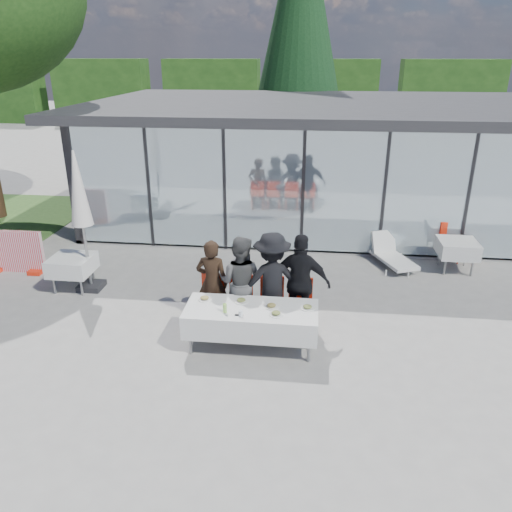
{
  "coord_description": "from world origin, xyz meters",
  "views": [
    {
      "loc": [
        1.27,
        -7.91,
        4.76
      ],
      "look_at": [
        0.2,
        1.2,
        1.02
      ],
      "focal_mm": 35.0,
      "sensor_mm": 36.0,
      "label": 1
    }
  ],
  "objects_px": {
    "diner_c": "(272,281)",
    "diner_b": "(240,282)",
    "plate_a": "(205,298)",
    "diner_a": "(212,282)",
    "spare_chair_a": "(464,239)",
    "dining_table": "(251,319)",
    "juice_bottle": "(225,308)",
    "plate_d": "(307,307)",
    "diner_chair_a": "(213,297)",
    "market_umbrella": "(79,199)",
    "diner_d": "(301,283)",
    "spare_chair_b": "(445,237)",
    "plate_extra": "(276,314)",
    "folded_eyeglasses": "(239,315)",
    "lounger": "(391,254)",
    "diner_chair_d": "(300,302)",
    "diner_chair_b": "(240,298)",
    "plate_c": "(272,306)",
    "spare_table_right": "(457,248)",
    "spare_table_left": "(72,265)",
    "conifer_tree": "(300,18)",
    "diner_chair_c": "(271,300)",
    "plate_b": "(241,301)"
  },
  "relations": [
    {
      "from": "diner_c",
      "to": "diner_b",
      "type": "bearing_deg",
      "value": -14.55
    },
    {
      "from": "diner_c",
      "to": "plate_a",
      "type": "relative_size",
      "value": 7.86
    },
    {
      "from": "diner_a",
      "to": "spare_chair_a",
      "type": "distance_m",
      "value": 6.67
    },
    {
      "from": "dining_table",
      "to": "juice_bottle",
      "type": "distance_m",
      "value": 0.55
    },
    {
      "from": "plate_d",
      "to": "diner_chair_a",
      "type": "bearing_deg",
      "value": 159.62
    },
    {
      "from": "dining_table",
      "to": "diner_b",
      "type": "bearing_deg",
      "value": 111.55
    },
    {
      "from": "dining_table",
      "to": "market_umbrella",
      "type": "distance_m",
      "value": 4.46
    },
    {
      "from": "diner_d",
      "to": "spare_chair_b",
      "type": "bearing_deg",
      "value": -123.22
    },
    {
      "from": "plate_a",
      "to": "market_umbrella",
      "type": "relative_size",
      "value": 0.08
    },
    {
      "from": "plate_extra",
      "to": "folded_eyeglasses",
      "type": "bearing_deg",
      "value": -171.91
    },
    {
      "from": "lounger",
      "to": "diner_chair_d",
      "type": "bearing_deg",
      "value": -122.51
    },
    {
      "from": "diner_a",
      "to": "diner_chair_b",
      "type": "distance_m",
      "value": 0.6
    },
    {
      "from": "diner_chair_b",
      "to": "diner_c",
      "type": "xyz_separation_m",
      "value": [
        0.58,
        0.01,
        0.38
      ]
    },
    {
      "from": "diner_chair_b",
      "to": "juice_bottle",
      "type": "distance_m",
      "value": 1.0
    },
    {
      "from": "market_umbrella",
      "to": "plate_c",
      "type": "bearing_deg",
      "value": -23.96
    },
    {
      "from": "juice_bottle",
      "to": "spare_table_right",
      "type": "bearing_deg",
      "value": 40.21
    },
    {
      "from": "diner_a",
      "to": "juice_bottle",
      "type": "height_order",
      "value": "diner_a"
    },
    {
      "from": "folded_eyeglasses",
      "to": "spare_chair_b",
      "type": "distance_m",
      "value": 6.59
    },
    {
      "from": "diner_c",
      "to": "juice_bottle",
      "type": "bearing_deg",
      "value": 39.42
    },
    {
      "from": "diner_chair_a",
      "to": "spare_table_left",
      "type": "distance_m",
      "value": 3.46
    },
    {
      "from": "spare_chair_a",
      "to": "conifer_tree",
      "type": "height_order",
      "value": "conifer_tree"
    },
    {
      "from": "plate_d",
      "to": "plate_c",
      "type": "bearing_deg",
      "value": -178.09
    },
    {
      "from": "diner_chair_b",
      "to": "folded_eyeglasses",
      "type": "height_order",
      "value": "diner_chair_b"
    },
    {
      "from": "diner_chair_b",
      "to": "spare_chair_b",
      "type": "distance_m",
      "value": 5.96
    },
    {
      "from": "diner_chair_b",
      "to": "spare_chair_b",
      "type": "height_order",
      "value": "same"
    },
    {
      "from": "plate_a",
      "to": "conifer_tree",
      "type": "bearing_deg",
      "value": 85.54
    },
    {
      "from": "diner_chair_a",
      "to": "diner_chair_b",
      "type": "height_order",
      "value": "same"
    },
    {
      "from": "dining_table",
      "to": "conifer_tree",
      "type": "height_order",
      "value": "conifer_tree"
    },
    {
      "from": "plate_d",
      "to": "plate_extra",
      "type": "distance_m",
      "value": 0.58
    },
    {
      "from": "diner_c",
      "to": "diner_a",
      "type": "bearing_deg",
      "value": -14.55
    },
    {
      "from": "diner_chair_a",
      "to": "plate_d",
      "type": "bearing_deg",
      "value": -20.38
    },
    {
      "from": "diner_b",
      "to": "spare_table_left",
      "type": "height_order",
      "value": "diner_b"
    },
    {
      "from": "diner_chair_a",
      "to": "lounger",
      "type": "xyz_separation_m",
      "value": [
        3.72,
        3.27,
        -0.28
      ]
    },
    {
      "from": "spare_table_right",
      "to": "diner_c",
      "type": "bearing_deg",
      "value": -142.97
    },
    {
      "from": "diner_c",
      "to": "market_umbrella",
      "type": "height_order",
      "value": "market_umbrella"
    },
    {
      "from": "plate_d",
      "to": "conifer_tree",
      "type": "xyz_separation_m",
      "value": [
        -0.76,
        13.38,
        5.21
      ]
    },
    {
      "from": "spare_chair_b",
      "to": "conifer_tree",
      "type": "bearing_deg",
      "value": 114.62
    },
    {
      "from": "diner_chair_c",
      "to": "plate_c",
      "type": "xyz_separation_m",
      "value": [
        0.06,
        -0.68,
        0.24
      ]
    },
    {
      "from": "diner_chair_c",
      "to": "plate_b",
      "type": "distance_m",
      "value": 0.76
    },
    {
      "from": "diner_d",
      "to": "plate_d",
      "type": "height_order",
      "value": "diner_d"
    },
    {
      "from": "diner_chair_b",
      "to": "market_umbrella",
      "type": "relative_size",
      "value": 0.33
    },
    {
      "from": "diner_a",
      "to": "diner_chair_c",
      "type": "bearing_deg",
      "value": -176.04
    },
    {
      "from": "diner_chair_d",
      "to": "spare_chair_b",
      "type": "xyz_separation_m",
      "value": [
        3.44,
        3.86,
        0.0
      ]
    },
    {
      "from": "diner_chair_d",
      "to": "spare_table_right",
      "type": "xyz_separation_m",
      "value": [
        3.54,
        3.08,
        0.02
      ]
    },
    {
      "from": "dining_table",
      "to": "spare_chair_b",
      "type": "height_order",
      "value": "spare_chair_b"
    },
    {
      "from": "diner_chair_d",
      "to": "lounger",
      "type": "bearing_deg",
      "value": 57.49
    },
    {
      "from": "diner_chair_b",
      "to": "diner_d",
      "type": "distance_m",
      "value": 1.17
    },
    {
      "from": "juice_bottle",
      "to": "market_umbrella",
      "type": "distance_m",
      "value": 4.11
    },
    {
      "from": "plate_extra",
      "to": "lounger",
      "type": "xyz_separation_m",
      "value": [
        2.46,
        4.21,
        -0.52
      ]
    },
    {
      "from": "dining_table",
      "to": "lounger",
      "type": "relative_size",
      "value": 1.55
    }
  ]
}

